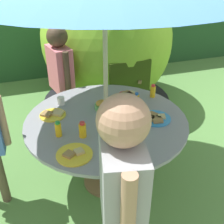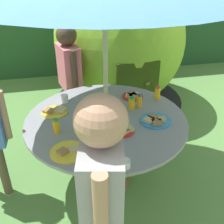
% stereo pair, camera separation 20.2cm
% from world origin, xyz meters
% --- Properties ---
extents(ground_plane, '(10.00, 10.00, 0.02)m').
position_xyz_m(ground_plane, '(0.00, 0.00, -0.01)').
color(ground_plane, '#548442').
extents(hedge_backdrop, '(9.00, 0.70, 1.76)m').
position_xyz_m(hedge_backdrop, '(0.00, 3.07, 0.88)').
color(hedge_backdrop, '#234C28').
rests_on(hedge_backdrop, ground_plane).
extents(garden_table, '(1.37, 1.37, 0.71)m').
position_xyz_m(garden_table, '(0.00, 0.00, 0.58)').
color(garden_table, brown).
rests_on(garden_table, ground_plane).
extents(wooden_chair, '(0.62, 0.64, 0.97)m').
position_xyz_m(wooden_chair, '(0.58, 1.11, 0.53)').
color(wooden_chair, '#93704C').
rests_on(wooden_chair, ground_plane).
extents(dome_tent, '(1.90, 1.90, 1.80)m').
position_xyz_m(dome_tent, '(0.49, 1.65, 0.89)').
color(dome_tent, '#8CC633').
rests_on(dome_tent, ground_plane).
extents(child_in_pink_shirt, '(0.26, 0.43, 1.29)m').
position_xyz_m(child_in_pink_shirt, '(-0.23, 0.96, 0.82)').
color(child_in_pink_shirt, '#3F3F47').
rests_on(child_in_pink_shirt, ground_plane).
extents(child_in_grey_shirt, '(0.28, 0.48, 1.44)m').
position_xyz_m(child_in_grey_shirt, '(-0.20, -0.96, 0.92)').
color(child_in_grey_shirt, brown).
rests_on(child_in_grey_shirt, ground_plane).
extents(snack_bowl, '(0.15, 0.15, 0.08)m').
position_xyz_m(snack_bowl, '(0.02, 0.17, 0.75)').
color(snack_bowl, '#66B259').
rests_on(snack_bowl, garden_table).
extents(plate_front_edge, '(0.19, 0.19, 0.03)m').
position_xyz_m(plate_front_edge, '(0.10, -0.22, 0.73)').
color(plate_front_edge, red).
rests_on(plate_front_edge, garden_table).
extents(plate_mid_left, '(0.26, 0.26, 0.03)m').
position_xyz_m(plate_mid_left, '(-0.35, -0.39, 0.72)').
color(plate_mid_left, yellow).
rests_on(plate_mid_left, garden_table).
extents(plate_near_right, '(0.26, 0.26, 0.03)m').
position_xyz_m(plate_near_right, '(0.39, -0.13, 0.73)').
color(plate_near_right, '#338CD8').
rests_on(plate_near_right, garden_table).
extents(plate_mid_right, '(0.23, 0.23, 0.03)m').
position_xyz_m(plate_mid_right, '(-0.42, 0.19, 0.73)').
color(plate_mid_right, yellow).
rests_on(plate_mid_right, garden_table).
extents(plate_center_front, '(0.20, 0.20, 0.03)m').
position_xyz_m(plate_center_front, '(0.32, 0.34, 0.73)').
color(plate_center_front, red).
rests_on(plate_center_front, garden_table).
extents(juice_bottle_near_left, '(0.06, 0.06, 0.13)m').
position_xyz_m(juice_bottle_near_left, '(-0.24, -0.19, 0.77)').
color(juice_bottle_near_left, yellow).
rests_on(juice_bottle_near_left, garden_table).
extents(juice_bottle_far_left, '(0.05, 0.05, 0.13)m').
position_xyz_m(juice_bottle_far_left, '(-0.42, -0.12, 0.77)').
color(juice_bottle_far_left, yellow).
rests_on(juice_bottle_far_left, garden_table).
extents(juice_bottle_far_right, '(0.05, 0.05, 0.12)m').
position_xyz_m(juice_bottle_far_right, '(0.33, 0.15, 0.77)').
color(juice_bottle_far_right, yellow).
rests_on(juice_bottle_far_right, garden_table).
extents(juice_bottle_center_back, '(0.05, 0.05, 0.13)m').
position_xyz_m(juice_bottle_center_back, '(0.55, 0.26, 0.77)').
color(juice_bottle_center_back, yellow).
rests_on(juice_bottle_center_back, garden_table).
extents(juice_bottle_back_edge, '(0.06, 0.06, 0.12)m').
position_xyz_m(juice_bottle_back_edge, '(0.25, 0.12, 0.77)').
color(juice_bottle_back_edge, yellow).
rests_on(juice_bottle_back_edge, garden_table).
extents(cup_near, '(0.07, 0.07, 0.07)m').
position_xyz_m(cup_near, '(-0.32, 0.37, 0.75)').
color(cup_near, white).
rests_on(cup_near, garden_table).
extents(cup_far, '(0.07, 0.07, 0.06)m').
position_xyz_m(cup_far, '(0.01, -0.62, 0.74)').
color(cup_far, white).
rests_on(cup_far, garden_table).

